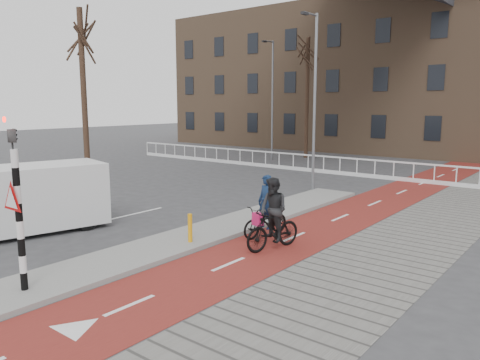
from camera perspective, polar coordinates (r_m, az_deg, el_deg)
The scene contains 15 objects.
ground at distance 11.31m, azimuth -14.07°, elevation -11.05°, with size 120.00×120.00×0.00m, color #38383A.
bike_lane at distance 18.23m, azimuth 14.90°, elevation -3.28°, with size 2.50×60.00×0.01m, color maroon.
sidewalk at distance 17.35m, azimuth 23.43°, elevation -4.38°, with size 3.00×60.00×0.01m, color slate.
curb_island at distance 14.38m, azimuth -3.07°, elevation -6.10°, with size 1.80×16.00×0.12m, color gray.
traffic_signal at distance 10.26m, azimuth -25.56°, elevation -2.23°, with size 0.80×0.80×3.68m.
bollard at distance 12.93m, azimuth -6.11°, elevation -5.83°, with size 0.12×0.12×0.79m, color orange.
cyclist_near at distance 13.77m, azimuth 3.18°, elevation -4.40°, with size 0.89×1.81×1.82m.
cyclist_far at distance 12.52m, azimuth 4.07°, elevation -4.89°, with size 0.96×1.88×1.94m.
van at distance 15.45m, azimuth -25.07°, elevation -2.04°, with size 2.99×5.06×2.04m.
railing at distance 27.23m, azimuth 8.29°, elevation 1.68°, with size 28.00×0.10×0.99m.
townhouse_row at distance 40.26m, azimuth 22.29°, elevation 14.25°, with size 46.00×10.00×15.90m.
tree_left at distance 25.87m, azimuth -18.50°, elevation 9.84°, with size 0.30×0.30×8.66m, color #301E15.
tree_mid at distance 34.05m, azimuth 8.16°, elevation 9.78°, with size 0.28×0.28×8.42m, color #301E15.
streetlight_near at distance 20.67m, azimuth 9.08°, elevation 9.00°, with size 0.12×0.12×7.61m, color slate.
streetlight_left at distance 32.36m, azimuth 3.97°, elevation 9.53°, with size 0.12×0.12×8.02m, color slate.
Camera 1 is at (8.49, -6.38, 3.88)m, focal length 35.00 mm.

